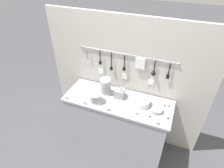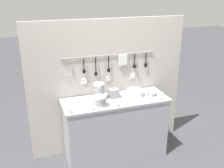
{
  "view_description": "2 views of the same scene",
  "coord_description": "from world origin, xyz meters",
  "px_view_note": "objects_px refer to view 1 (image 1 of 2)",
  "views": [
    {
      "loc": [
        0.6,
        -1.7,
        2.41
      ],
      "look_at": [
        -0.07,
        -0.02,
        1.1
      ],
      "focal_mm": 30.0,
      "sensor_mm": 36.0,
      "label": 1
    },
    {
      "loc": [
        -1.04,
        -2.9,
        2.22
      ],
      "look_at": [
        -0.04,
        0.01,
        1.06
      ],
      "focal_mm": 42.0,
      "sensor_mm": 36.0,
      "label": 2
    }
  ],
  "objects_px": {
    "bowl_stack_back_corner": "(106,86)",
    "bowl_stack_tall_left": "(96,98)",
    "cup_back_right": "(148,115)",
    "cup_mid_row": "(166,117)",
    "cutlery_caddy": "(120,93)",
    "cup_centre": "(163,104)",
    "cup_by_caddy": "(157,122)",
    "cup_edge_near": "(136,112)",
    "cup_back_left": "(168,105)",
    "plate_stack": "(141,102)",
    "steel_mixing_bowl": "(157,110)",
    "cup_front_left": "(66,97)",
    "cup_edge_far": "(84,102)",
    "cup_beside_plates": "(107,109)"
  },
  "relations": [
    {
      "from": "plate_stack",
      "to": "cup_edge_far",
      "type": "relative_size",
      "value": 4.77
    },
    {
      "from": "cup_by_caddy",
      "to": "plate_stack",
      "type": "bearing_deg",
      "value": 135.41
    },
    {
      "from": "cup_back_left",
      "to": "cup_mid_row",
      "type": "distance_m",
      "value": 0.21
    },
    {
      "from": "plate_stack",
      "to": "cup_mid_row",
      "type": "height_order",
      "value": "plate_stack"
    },
    {
      "from": "cup_back_left",
      "to": "cup_back_right",
      "type": "bearing_deg",
      "value": -124.83
    },
    {
      "from": "bowl_stack_back_corner",
      "to": "cup_back_right",
      "type": "height_order",
      "value": "bowl_stack_back_corner"
    },
    {
      "from": "cup_back_left",
      "to": "cup_back_right",
      "type": "distance_m",
      "value": 0.31
    },
    {
      "from": "cup_edge_far",
      "to": "cup_back_right",
      "type": "relative_size",
      "value": 1.0
    },
    {
      "from": "bowl_stack_tall_left",
      "to": "steel_mixing_bowl",
      "type": "bearing_deg",
      "value": 8.51
    },
    {
      "from": "cup_edge_near",
      "to": "cup_by_caddy",
      "type": "bearing_deg",
      "value": -13.07
    },
    {
      "from": "bowl_stack_tall_left",
      "to": "cup_mid_row",
      "type": "distance_m",
      "value": 0.86
    },
    {
      "from": "cup_back_right",
      "to": "cup_centre",
      "type": "bearing_deg",
      "value": 63.34
    },
    {
      "from": "plate_stack",
      "to": "steel_mixing_bowl",
      "type": "height_order",
      "value": "plate_stack"
    },
    {
      "from": "bowl_stack_tall_left",
      "to": "cutlery_caddy",
      "type": "distance_m",
      "value": 0.32
    },
    {
      "from": "cutlery_caddy",
      "to": "cup_edge_near",
      "type": "xyz_separation_m",
      "value": [
        0.28,
        -0.22,
        -0.04
      ]
    },
    {
      "from": "cup_centre",
      "to": "cup_beside_plates",
      "type": "height_order",
      "value": "same"
    },
    {
      "from": "cup_centre",
      "to": "cup_back_right",
      "type": "distance_m",
      "value": 0.28
    },
    {
      "from": "cup_back_left",
      "to": "cup_edge_far",
      "type": "height_order",
      "value": "same"
    },
    {
      "from": "steel_mixing_bowl",
      "to": "cutlery_caddy",
      "type": "height_order",
      "value": "cutlery_caddy"
    },
    {
      "from": "bowl_stack_back_corner",
      "to": "cup_centre",
      "type": "bearing_deg",
      "value": 2.49
    },
    {
      "from": "bowl_stack_back_corner",
      "to": "bowl_stack_tall_left",
      "type": "xyz_separation_m",
      "value": [
        -0.04,
        -0.21,
        -0.04
      ]
    },
    {
      "from": "cup_back_right",
      "to": "cup_edge_near",
      "type": "bearing_deg",
      "value": -176.2
    },
    {
      "from": "cup_front_left",
      "to": "bowl_stack_back_corner",
      "type": "bearing_deg",
      "value": 34.51
    },
    {
      "from": "steel_mixing_bowl",
      "to": "cup_by_caddy",
      "type": "xyz_separation_m",
      "value": [
        0.03,
        -0.19,
        0.0
      ]
    },
    {
      "from": "plate_stack",
      "to": "bowl_stack_tall_left",
      "type": "bearing_deg",
      "value": -162.2
    },
    {
      "from": "bowl_stack_back_corner",
      "to": "steel_mixing_bowl",
      "type": "bearing_deg",
      "value": -7.87
    },
    {
      "from": "cutlery_caddy",
      "to": "cup_mid_row",
      "type": "relative_size",
      "value": 5.73
    },
    {
      "from": "cup_centre",
      "to": "cup_by_caddy",
      "type": "height_order",
      "value": "same"
    },
    {
      "from": "cup_mid_row",
      "to": "bowl_stack_back_corner",
      "type": "bearing_deg",
      "value": 168.57
    },
    {
      "from": "cup_centre",
      "to": "cup_back_right",
      "type": "height_order",
      "value": "same"
    },
    {
      "from": "cup_by_caddy",
      "to": "cup_front_left",
      "type": "height_order",
      "value": "same"
    },
    {
      "from": "cup_front_left",
      "to": "cup_mid_row",
      "type": "distance_m",
      "value": 1.25
    },
    {
      "from": "cup_front_left",
      "to": "cup_edge_far",
      "type": "bearing_deg",
      "value": 0.0
    },
    {
      "from": "cup_by_caddy",
      "to": "cup_edge_far",
      "type": "xyz_separation_m",
      "value": [
        -0.9,
        -0.01,
        0.0
      ]
    },
    {
      "from": "steel_mixing_bowl",
      "to": "cup_beside_plates",
      "type": "xyz_separation_m",
      "value": [
        -0.55,
        -0.2,
        0.0
      ]
    },
    {
      "from": "bowl_stack_back_corner",
      "to": "bowl_stack_tall_left",
      "type": "relative_size",
      "value": 1.56
    },
    {
      "from": "plate_stack",
      "to": "cup_edge_far",
      "type": "height_order",
      "value": "plate_stack"
    },
    {
      "from": "cutlery_caddy",
      "to": "cup_mid_row",
      "type": "bearing_deg",
      "value": -14.82
    },
    {
      "from": "cup_edge_far",
      "to": "cup_mid_row",
      "type": "height_order",
      "value": "same"
    },
    {
      "from": "cup_back_left",
      "to": "cup_edge_far",
      "type": "distance_m",
      "value": 1.02
    },
    {
      "from": "bowl_stack_back_corner",
      "to": "cup_mid_row",
      "type": "xyz_separation_m",
      "value": [
        0.82,
        -0.17,
        -0.09
      ]
    },
    {
      "from": "cup_back_right",
      "to": "cup_mid_row",
      "type": "relative_size",
      "value": 1.0
    },
    {
      "from": "bowl_stack_tall_left",
      "to": "cup_back_left",
      "type": "height_order",
      "value": "bowl_stack_tall_left"
    },
    {
      "from": "bowl_stack_tall_left",
      "to": "cup_front_left",
      "type": "distance_m",
      "value": 0.39
    },
    {
      "from": "cutlery_caddy",
      "to": "cup_back_right",
      "type": "distance_m",
      "value": 0.48
    },
    {
      "from": "cup_edge_near",
      "to": "cup_back_right",
      "type": "bearing_deg",
      "value": 3.8
    },
    {
      "from": "steel_mixing_bowl",
      "to": "cup_mid_row",
      "type": "xyz_separation_m",
      "value": [
        0.12,
        -0.07,
        0.0
      ]
    },
    {
      "from": "bowl_stack_back_corner",
      "to": "cup_edge_near",
      "type": "distance_m",
      "value": 0.53
    },
    {
      "from": "bowl_stack_back_corner",
      "to": "cup_edge_near",
      "type": "relative_size",
      "value": 4.61
    },
    {
      "from": "cup_edge_near",
      "to": "cup_back_left",
      "type": "xyz_separation_m",
      "value": [
        0.33,
        0.27,
        0.0
      ]
    }
  ]
}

